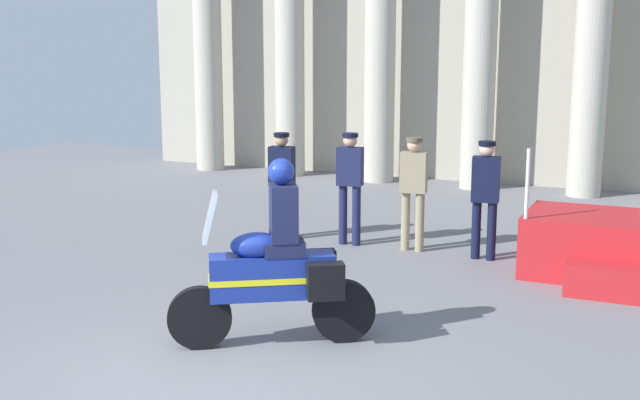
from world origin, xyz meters
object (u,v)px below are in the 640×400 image
officer_in_row_2 (413,184)px  motorcycle_with_rider (279,268)px  reviewing_stand (640,252)px  officer_in_row_3 (485,190)px  officer_in_row_0 (282,177)px  officer_in_row_1 (350,179)px

officer_in_row_2 → motorcycle_with_rider: (-0.04, -4.21, -0.20)m
reviewing_stand → officer_in_row_3: size_ratio=1.71×
reviewing_stand → officer_in_row_0: 5.28m
officer_in_row_0 → officer_in_row_3: size_ratio=0.99×
reviewing_stand → officer_in_row_2: reviewing_stand is taller
reviewing_stand → officer_in_row_3: (-2.07, 0.25, 0.61)m
reviewing_stand → officer_in_row_2: 3.22m
reviewing_stand → officer_in_row_3: reviewing_stand is taller
reviewing_stand → officer_in_row_1: 4.19m
officer_in_row_3 → motorcycle_with_rider: (-1.12, -4.15, -0.20)m
officer_in_row_0 → motorcycle_with_rider: size_ratio=0.88×
officer_in_row_1 → motorcycle_with_rider: bearing=95.0°
officer_in_row_1 → officer_in_row_3: bearing=171.7°
officer_in_row_0 → officer_in_row_3: 3.17m
motorcycle_with_rider → officer_in_row_0: bearing=-96.0°
reviewing_stand → officer_in_row_0: bearing=178.0°
officer_in_row_0 → officer_in_row_3: officer_in_row_3 is taller
officer_in_row_0 → officer_in_row_1: (1.11, 0.08, 0.02)m
officer_in_row_3 → officer_in_row_2: bearing=-11.1°
reviewing_stand → officer_in_row_0: size_ratio=1.73×
officer_in_row_1 → reviewing_stand: bearing=168.5°
reviewing_stand → officer_in_row_1: (-4.13, 0.27, 0.63)m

